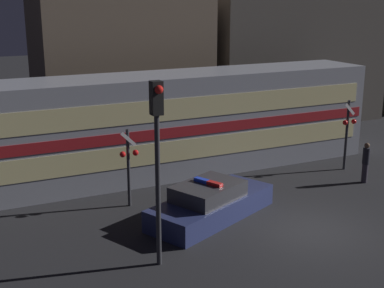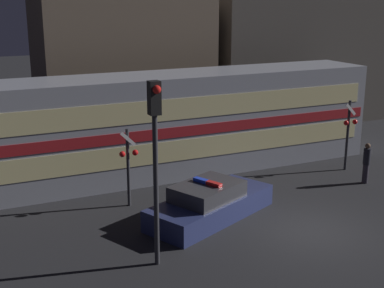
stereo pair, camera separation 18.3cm
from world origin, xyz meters
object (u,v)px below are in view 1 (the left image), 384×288
pedestrian (366,162)px  crossing_signal_near (348,130)px  traffic_light_corner (157,145)px  train (176,123)px  police_car (211,203)px

pedestrian → crossing_signal_near: crossing_signal_near is taller
pedestrian → traffic_light_corner: size_ratio=0.32×
train → pedestrian: train is taller
police_car → pedestrian: pedestrian is taller
train → crossing_signal_near: 7.45m
train → crossing_signal_near: (6.78, -3.05, -0.35)m
police_car → crossing_signal_near: bearing=-8.5°
police_car → traffic_light_corner: 4.77m
crossing_signal_near → traffic_light_corner: size_ratio=0.59×
police_car → pedestrian: 7.40m
train → police_car: train is taller
crossing_signal_near → train: bearing=155.8°
train → traffic_light_corner: 8.65m
train → traffic_light_corner: bearing=-117.2°
pedestrian → crossing_signal_near: (0.45, 1.69, 0.92)m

